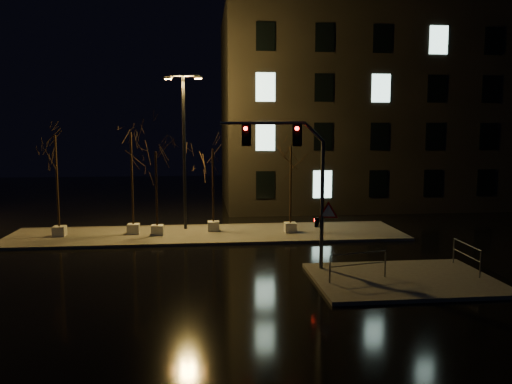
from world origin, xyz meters
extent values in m
plane|color=black|center=(0.00, 0.00, 0.00)|extent=(90.00, 90.00, 0.00)
cube|color=#4A4842|center=(0.00, 6.00, 0.07)|extent=(22.00, 5.00, 0.15)
cube|color=#4A4842|center=(7.50, -3.50, 0.07)|extent=(7.00, 5.00, 0.15)
cube|color=black|center=(14.00, 18.00, 7.50)|extent=(25.00, 12.00, 15.00)
cube|color=beige|center=(-8.09, 6.03, 0.43)|extent=(0.65, 0.65, 0.55)
cylinder|color=black|center=(-8.09, 6.03, 3.17)|extent=(0.11, 0.11, 4.95)
cube|color=beige|center=(-4.15, 6.26, 0.43)|extent=(0.65, 0.65, 0.55)
cylinder|color=black|center=(-4.15, 6.26, 3.26)|extent=(0.11, 0.11, 5.11)
cube|color=beige|center=(-2.79, 5.77, 0.43)|extent=(0.65, 0.65, 0.55)
cylinder|color=black|center=(-2.79, 5.77, 2.72)|extent=(0.11, 0.11, 4.04)
cube|color=beige|center=(0.32, 6.60, 0.43)|extent=(0.65, 0.65, 0.55)
cylinder|color=black|center=(0.32, 6.60, 2.78)|extent=(0.11, 0.11, 4.16)
cube|color=beige|center=(4.65, 5.73, 0.43)|extent=(0.65, 0.65, 0.55)
cylinder|color=black|center=(4.65, 5.73, 2.85)|extent=(0.11, 0.11, 4.30)
cylinder|color=#515458|center=(4.62, -1.83, 2.79)|extent=(0.16, 0.16, 5.28)
cylinder|color=#515458|center=(2.20, -1.22, 6.17)|extent=(3.44, 0.99, 0.12)
cube|color=black|center=(3.59, -1.57, 5.69)|extent=(0.30, 0.25, 0.79)
cube|color=black|center=(1.55, -1.05, 5.69)|extent=(0.30, 0.25, 0.79)
cube|color=black|center=(4.43, -1.79, 2.09)|extent=(0.23, 0.20, 0.40)
cone|color=red|center=(4.86, -1.94, 2.53)|extent=(0.89, 0.25, 0.92)
sphere|color=#FF0C07|center=(4.62, -1.83, 5.95)|extent=(0.16, 0.16, 0.16)
cylinder|color=black|center=(-1.31, 7.43, 4.56)|extent=(0.18, 0.18, 8.83)
cylinder|color=black|center=(-1.31, 7.43, 8.98)|extent=(1.91, 0.55, 0.09)
cube|color=orange|center=(-2.17, 7.64, 8.84)|extent=(0.49, 0.34, 0.18)
cube|color=orange|center=(-0.45, 7.22, 8.84)|extent=(0.49, 0.34, 0.18)
cylinder|color=#515458|center=(4.46, -3.87, 0.65)|extent=(0.06, 0.06, 0.99)
cylinder|color=#515458|center=(6.82, -3.32, 0.65)|extent=(0.06, 0.06, 0.99)
cylinder|color=#515458|center=(5.64, -3.60, 1.20)|extent=(2.37, 0.59, 0.04)
cylinder|color=#515458|center=(5.64, -3.60, 0.76)|extent=(2.37, 0.59, 0.04)
cylinder|color=#515458|center=(10.45, -3.86, 0.66)|extent=(0.06, 0.06, 1.02)
cylinder|color=#515458|center=(10.55, -1.60, 0.66)|extent=(0.06, 0.06, 1.02)
cylinder|color=#515458|center=(10.50, -2.73, 1.23)|extent=(0.14, 2.27, 0.05)
cylinder|color=#515458|center=(10.50, -2.73, 0.77)|extent=(0.14, 2.27, 0.05)
camera|label=1|loc=(-0.25, -21.74, 5.81)|focal=35.00mm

